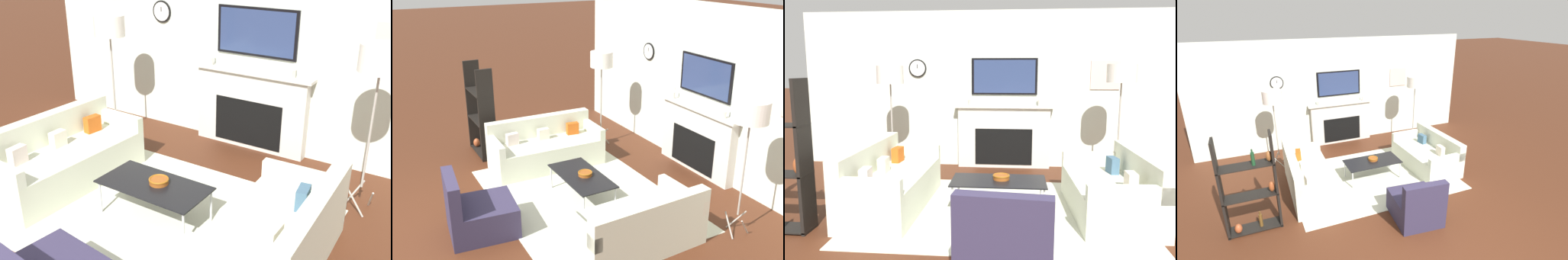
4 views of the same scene
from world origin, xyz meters
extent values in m
cube|color=silver|center=(0.00, 4.75, 1.35)|extent=(7.12, 0.07, 2.70)
cube|color=beige|center=(0.00, 4.63, 0.53)|extent=(1.58, 0.16, 1.05)
cube|color=black|center=(0.00, 4.55, 0.38)|extent=(0.98, 0.01, 0.63)
cube|color=beige|center=(0.00, 4.61, 1.07)|extent=(1.70, 0.22, 0.04)
cylinder|color=#B2AD9E|center=(-0.59, 4.58, 1.14)|extent=(0.04, 0.04, 0.10)
cylinder|color=white|center=(-0.59, 4.58, 1.24)|extent=(0.03, 0.03, 0.09)
cylinder|color=#B2AD9E|center=(0.59, 4.58, 1.14)|extent=(0.04, 0.04, 0.10)
cylinder|color=white|center=(0.59, 4.58, 1.24)|extent=(0.03, 0.03, 0.09)
cube|color=black|center=(0.00, 4.70, 1.58)|extent=(1.13, 0.04, 0.63)
cube|color=navy|center=(0.00, 4.68, 1.58)|extent=(1.05, 0.01, 0.56)
cylinder|color=black|center=(-1.52, 4.70, 1.72)|extent=(0.31, 0.02, 0.31)
cylinder|color=silver|center=(-1.52, 4.68, 1.72)|extent=(0.27, 0.00, 0.27)
cube|color=black|center=(-1.52, 4.68, 1.76)|extent=(0.01, 0.00, 0.07)
cube|color=beige|center=(0.00, 2.52, 0.01)|extent=(3.31, 2.39, 0.01)
cube|color=beige|center=(-1.31, 2.52, 0.22)|extent=(0.83, 1.85, 0.45)
cube|color=beige|center=(-1.62, 2.53, 0.62)|extent=(0.20, 1.84, 0.35)
cube|color=beige|center=(-1.29, 3.38, 0.54)|extent=(0.79, 0.12, 0.18)
cube|color=#B64F15|center=(-1.41, 3.07, 0.55)|extent=(0.12, 0.21, 0.20)
cube|color=beige|center=(-1.42, 2.52, 0.54)|extent=(0.10, 0.19, 0.19)
cube|color=beige|center=(-1.44, 1.98, 0.54)|extent=(0.12, 0.20, 0.20)
cube|color=beige|center=(1.31, 2.52, 0.21)|extent=(0.91, 1.64, 0.41)
cube|color=beige|center=(1.66, 2.53, 0.58)|extent=(0.21, 1.62, 0.34)
cube|color=beige|center=(1.28, 3.28, 0.50)|extent=(0.86, 0.13, 0.18)
cube|color=beige|center=(1.45, 2.17, 0.51)|extent=(0.10, 0.20, 0.20)
cube|color=#3D5D76|center=(1.42, 2.88, 0.51)|extent=(0.13, 0.22, 0.20)
cube|color=black|center=(0.00, 2.50, 0.38)|extent=(1.13, 0.57, 0.02)
cylinder|color=#B7B7BC|center=(-0.52, 2.25, 0.19)|extent=(0.02, 0.02, 0.37)
cylinder|color=#B7B7BC|center=(0.53, 2.25, 0.19)|extent=(0.02, 0.02, 0.37)
cylinder|color=#B7B7BC|center=(-0.52, 2.75, 0.19)|extent=(0.02, 0.02, 0.37)
cylinder|color=#B7B7BC|center=(0.53, 2.75, 0.19)|extent=(0.02, 0.02, 0.37)
cylinder|color=#924818|center=(0.03, 2.54, 0.41)|extent=(0.20, 0.20, 0.05)
torus|color=#925313|center=(0.03, 2.54, 0.44)|extent=(0.21, 0.21, 0.02)
cylinder|color=#9E998E|center=(-1.62, 3.85, 0.13)|extent=(0.09, 0.23, 0.28)
cylinder|color=#9E998E|center=(-1.81, 3.90, 0.13)|extent=(0.17, 0.19, 0.28)
cylinder|color=#9E998E|center=(-1.75, 3.71, 0.13)|extent=(0.23, 0.07, 0.28)
cylinder|color=#9E998E|center=(-1.73, 3.82, 0.88)|extent=(0.02, 0.02, 1.22)
cylinder|color=white|center=(-1.73, 3.82, 1.63)|extent=(0.41, 0.41, 0.27)
cylinder|color=#9E998E|center=(1.83, 3.85, 0.14)|extent=(0.09, 0.23, 0.29)
cylinder|color=#9E998E|center=(1.65, 3.90, 0.14)|extent=(0.17, 0.19, 0.29)
cylinder|color=#9E998E|center=(1.71, 3.71, 0.14)|extent=(0.23, 0.07, 0.29)
cylinder|color=#9E998E|center=(1.73, 3.82, 0.90)|extent=(0.02, 0.02, 1.25)
cylinder|color=white|center=(1.73, 3.82, 1.65)|extent=(0.42, 0.42, 0.27)
camera|label=1|loc=(2.58, -0.66, 2.68)|focal=42.00mm
camera|label=2|loc=(5.24, -0.25, 3.30)|focal=42.00mm
camera|label=3|loc=(0.18, -1.93, 1.72)|focal=35.00mm
camera|label=4|loc=(-2.21, -2.72, 3.30)|focal=28.00mm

